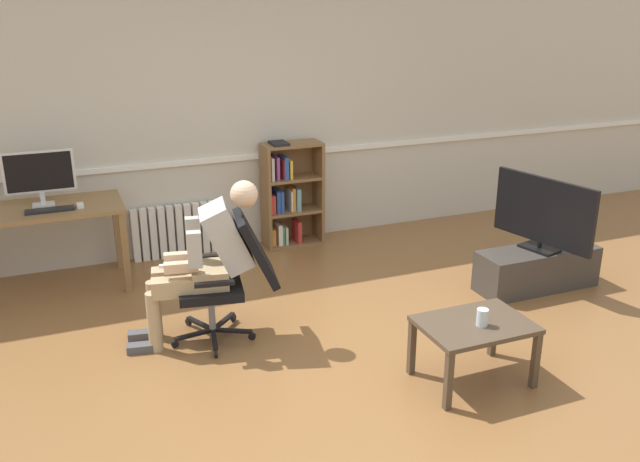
% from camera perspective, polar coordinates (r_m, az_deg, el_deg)
% --- Properties ---
extents(ground_plane, '(18.00, 18.00, 0.00)m').
position_cam_1_polar(ground_plane, '(4.88, 2.19, -11.12)').
color(ground_plane, brown).
extents(back_wall, '(12.00, 0.13, 2.70)m').
position_cam_1_polar(back_wall, '(6.80, -7.03, 9.73)').
color(back_wall, beige).
rests_on(back_wall, ground_plane).
extents(computer_desk, '(1.23, 0.68, 0.76)m').
position_cam_1_polar(computer_desk, '(6.24, -21.83, 0.97)').
color(computer_desk, olive).
rests_on(computer_desk, ground_plane).
extents(imac_monitor, '(0.58, 0.14, 0.47)m').
position_cam_1_polar(imac_monitor, '(6.22, -22.46, 4.45)').
color(imac_monitor, silver).
rests_on(imac_monitor, computer_desk).
extents(keyboard, '(0.39, 0.12, 0.02)m').
position_cam_1_polar(keyboard, '(6.08, -21.69, 1.64)').
color(keyboard, black).
rests_on(keyboard, computer_desk).
extents(computer_mouse, '(0.06, 0.10, 0.03)m').
position_cam_1_polar(computer_mouse, '(6.10, -19.45, 2.04)').
color(computer_mouse, white).
rests_on(computer_mouse, computer_desk).
extents(bookshelf, '(0.60, 0.29, 1.09)m').
position_cam_1_polar(bookshelf, '(6.92, -2.66, 2.90)').
color(bookshelf, brown).
rests_on(bookshelf, ground_plane).
extents(radiator, '(0.83, 0.08, 0.52)m').
position_cam_1_polar(radiator, '(6.82, -12.05, 0.01)').
color(radiator, white).
rests_on(radiator, ground_plane).
extents(office_chair, '(0.85, 0.62, 0.97)m').
position_cam_1_polar(office_chair, '(5.07, -7.46, -3.47)').
color(office_chair, black).
rests_on(office_chair, ground_plane).
extents(person_seated, '(1.01, 0.47, 1.22)m').
position_cam_1_polar(person_seated, '(5.01, -9.62, -2.27)').
color(person_seated, tan).
rests_on(person_seated, ground_plane).
extents(tv_stand, '(1.09, 0.37, 0.36)m').
position_cam_1_polar(tv_stand, '(6.28, 17.70, -3.02)').
color(tv_stand, '#3D3833').
rests_on(tv_stand, ground_plane).
extents(tv_screen, '(0.27, 0.97, 0.64)m').
position_cam_1_polar(tv_screen, '(6.11, 18.21, 1.48)').
color(tv_screen, black).
rests_on(tv_screen, tv_stand).
extents(coffee_table, '(0.73, 0.52, 0.43)m').
position_cam_1_polar(coffee_table, '(4.64, 12.82, -8.15)').
color(coffee_table, '#4C3D2D').
rests_on(coffee_table, ground_plane).
extents(drinking_glass, '(0.08, 0.08, 0.12)m').
position_cam_1_polar(drinking_glass, '(4.56, 13.44, -7.05)').
color(drinking_glass, silver).
rests_on(drinking_glass, coffee_table).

